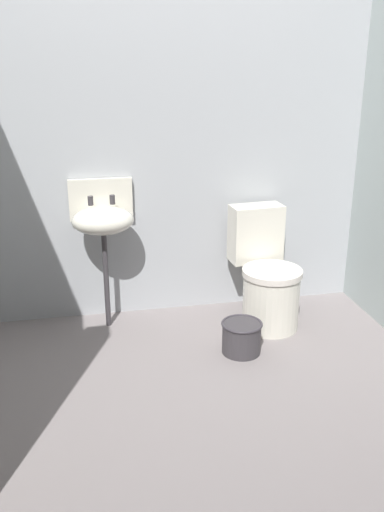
{
  "coord_description": "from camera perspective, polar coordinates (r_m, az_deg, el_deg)",
  "views": [
    {
      "loc": [
        -0.6,
        -2.64,
        1.79
      ],
      "look_at": [
        0.0,
        0.28,
        0.7
      ],
      "focal_mm": 39.71,
      "sensor_mm": 36.0,
      "label": 1
    }
  ],
  "objects": [
    {
      "name": "bucket",
      "position": [
        3.57,
        5.01,
        -8.11
      ],
      "size": [
        0.26,
        0.26,
        0.2
      ],
      "color": "#393539",
      "rests_on": "ground"
    },
    {
      "name": "sink",
      "position": [
        3.73,
        -8.99,
        3.74
      ],
      "size": [
        0.42,
        0.35,
        0.99
      ],
      "color": "#393539",
      "rests_on": "ground"
    },
    {
      "name": "toilet_near_wall",
      "position": [
        3.89,
        7.5,
        -2.25
      ],
      "size": [
        0.43,
        0.62,
        0.78
      ],
      "rotation": [
        0.0,
        0.0,
        3.23
      ],
      "color": "silver",
      "rests_on": "ground"
    },
    {
      "name": "wall_back",
      "position": [
        3.88,
        -2.69,
        11.9
      ],
      "size": [
        3.16,
        0.1,
        2.47
      ],
      "primitive_type": "cube",
      "color": "#A6AAAE",
      "rests_on": "ground"
    },
    {
      "name": "ground_plane",
      "position": [
        3.26,
        1.01,
        -13.97
      ],
      "size": [
        3.16,
        2.61,
        0.08
      ],
      "primitive_type": "cube",
      "color": "gray"
    }
  ]
}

